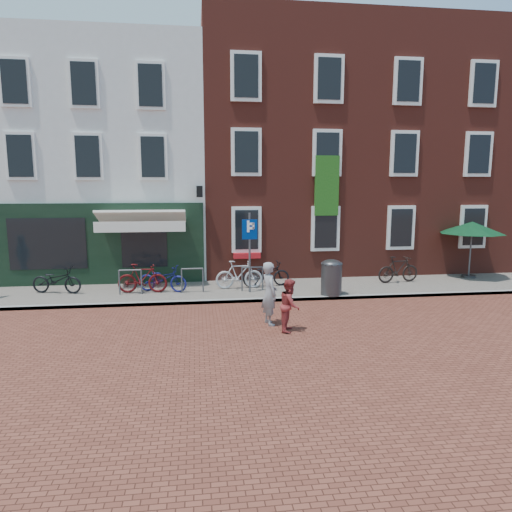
{
  "coord_description": "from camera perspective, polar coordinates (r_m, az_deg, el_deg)",
  "views": [
    {
      "loc": [
        -1.33,
        -13.73,
        3.63
      ],
      "look_at": [
        0.47,
        0.03,
        1.47
      ],
      "focal_mm": 32.01,
      "sensor_mm": 36.0,
      "label": 1
    }
  ],
  "objects": [
    {
      "name": "bicycle_1",
      "position": [
        15.51,
        -14.02,
        -2.72
      ],
      "size": [
        1.65,
        0.57,
        0.97
      ],
      "primitive_type": "imported",
      "rotation": [
        0.0,
        0.0,
        1.5
      ],
      "color": "#4E0C0E",
      "rests_on": "sidewalk"
    },
    {
      "name": "parking_sign",
      "position": [
        14.94,
        -0.8,
        1.87
      ],
      "size": [
        0.5,
        0.07,
        2.64
      ],
      "color": "#4C4C4F",
      "rests_on": "sidewalk"
    },
    {
      "name": "bicycle_5",
      "position": [
        17.42,
        17.35,
        -1.6
      ],
      "size": [
        1.67,
        0.68,
        0.97
      ],
      "primitive_type": "imported",
      "rotation": [
        0.0,
        0.0,
        1.71
      ],
      "color": "black",
      "rests_on": "sidewalk"
    },
    {
      "name": "sidewalk",
      "position": [
        15.82,
        1.21,
        -4.22
      ],
      "size": [
        24.0,
        3.0,
        0.1
      ],
      "primitive_type": "cube",
      "color": "slate",
      "rests_on": "ground"
    },
    {
      "name": "bicycle_2",
      "position": [
        15.55,
        -11.59,
        -2.78
      ],
      "size": [
        1.77,
        1.05,
        0.88
      ],
      "primitive_type": "imported",
      "rotation": [
        0.0,
        0.0,
        1.27
      ],
      "color": "navy",
      "rests_on": "sidewalk"
    },
    {
      "name": "parasol",
      "position": [
        19.21,
        25.41,
        3.48
      ],
      "size": [
        2.42,
        2.42,
        2.26
      ],
      "color": "#4C4C4F",
      "rests_on": "sidewalk"
    },
    {
      "name": "building_stucco",
      "position": [
        21.07,
        -17.81,
        10.82
      ],
      "size": [
        8.0,
        8.0,
        9.0
      ],
      "primitive_type": "cube",
      "color": "silver",
      "rests_on": "ground"
    },
    {
      "name": "woman",
      "position": [
        11.93,
        1.68,
        -4.7
      ],
      "size": [
        0.52,
        0.68,
        1.67
      ],
      "primitive_type": "imported",
      "rotation": [
        0.0,
        0.0,
        1.79
      ],
      "color": "gray",
      "rests_on": "ground"
    },
    {
      "name": "litter_bin",
      "position": [
        14.96,
        9.41,
        -2.41
      ],
      "size": [
        0.67,
        0.67,
        1.23
      ],
      "color": "#3B3A3D",
      "rests_on": "sidewalk"
    },
    {
      "name": "building_brick_mid",
      "position": [
        21.04,
        1.7,
        12.6
      ],
      "size": [
        6.0,
        8.0,
        10.0
      ],
      "primitive_type": "cube",
      "color": "maroon",
      "rests_on": "ground"
    },
    {
      "name": "bicycle_3",
      "position": [
        15.68,
        -2.12,
        -2.33
      ],
      "size": [
        1.63,
        0.5,
        0.97
      ],
      "primitive_type": "imported",
      "rotation": [
        0.0,
        0.0,
        1.6
      ],
      "color": "#B5B4B6",
      "rests_on": "sidewalk"
    },
    {
      "name": "ground",
      "position": [
        14.26,
        -1.87,
        -5.88
      ],
      "size": [
        80.0,
        80.0,
        0.0
      ],
      "primitive_type": "plane",
      "color": "brown"
    },
    {
      "name": "bicycle_0",
      "position": [
        16.37,
        -23.66,
        -2.78
      ],
      "size": [
        1.76,
        0.94,
        0.88
      ],
      "primitive_type": "imported",
      "rotation": [
        0.0,
        0.0,
        1.35
      ],
      "color": "black",
      "rests_on": "sidewalk"
    },
    {
      "name": "bicycle_4",
      "position": [
        16.03,
        1.27,
        -2.26
      ],
      "size": [
        1.72,
        0.73,
        0.88
      ],
      "primitive_type": "imported",
      "rotation": [
        0.0,
        0.0,
        1.66
      ],
      "color": "black",
      "rests_on": "sidewalk"
    },
    {
      "name": "building_brick_right",
      "position": [
        22.77,
        17.12,
        11.94
      ],
      "size": [
        6.0,
        8.0,
        10.0
      ],
      "primitive_type": "cube",
      "color": "maroon",
      "rests_on": "ground"
    },
    {
      "name": "boy",
      "position": [
        11.49,
        4.26,
        -6.13
      ],
      "size": [
        0.68,
        0.77,
        1.33
      ],
      "primitive_type": "imported",
      "rotation": [
        0.0,
        0.0,
        1.25
      ],
      "color": "maroon",
      "rests_on": "ground"
    }
  ]
}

